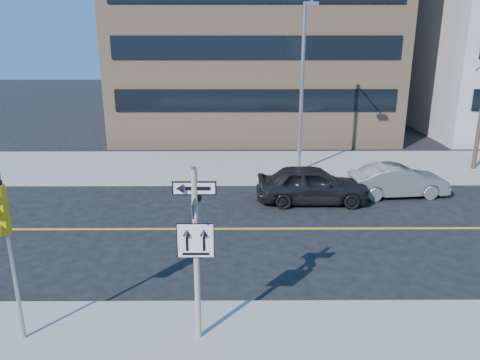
{
  "coord_description": "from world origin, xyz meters",
  "views": [
    {
      "loc": [
        0.89,
        -11.66,
        6.83
      ],
      "look_at": [
        0.99,
        4.0,
        1.87
      ],
      "focal_mm": 35.0,
      "sensor_mm": 36.0,
      "label": 1
    }
  ],
  "objects_px": {
    "parked_car_a": "(312,184)",
    "parked_car_b": "(398,181)",
    "traffic_signal": "(2,224)",
    "streetlight_a": "(303,78)",
    "sign_pole": "(196,246)"
  },
  "relations": [
    {
      "from": "traffic_signal",
      "to": "streetlight_a",
      "type": "relative_size",
      "value": 0.5
    },
    {
      "from": "parked_car_a",
      "to": "parked_car_b",
      "type": "xyz_separation_m",
      "value": [
        3.85,
        0.79,
        -0.1
      ]
    },
    {
      "from": "sign_pole",
      "to": "streetlight_a",
      "type": "relative_size",
      "value": 0.51
    },
    {
      "from": "parked_car_a",
      "to": "sign_pole",
      "type": "bearing_deg",
      "value": 157.32
    },
    {
      "from": "parked_car_a",
      "to": "parked_car_b",
      "type": "relative_size",
      "value": 1.11
    },
    {
      "from": "traffic_signal",
      "to": "streetlight_a",
      "type": "distance_m",
      "value": 15.72
    },
    {
      "from": "sign_pole",
      "to": "traffic_signal",
      "type": "relative_size",
      "value": 1.02
    },
    {
      "from": "traffic_signal",
      "to": "parked_car_a",
      "type": "relative_size",
      "value": 0.86
    },
    {
      "from": "parked_car_a",
      "to": "parked_car_b",
      "type": "bearing_deg",
      "value": -77.74
    },
    {
      "from": "traffic_signal",
      "to": "parked_car_b",
      "type": "height_order",
      "value": "traffic_signal"
    },
    {
      "from": "parked_car_a",
      "to": "streetlight_a",
      "type": "xyz_separation_m",
      "value": [
        -0.01,
        3.98,
        3.97
      ]
    },
    {
      "from": "sign_pole",
      "to": "parked_car_a",
      "type": "height_order",
      "value": "sign_pole"
    },
    {
      "from": "streetlight_a",
      "to": "parked_car_a",
      "type": "bearing_deg",
      "value": -89.79
    },
    {
      "from": "parked_car_b",
      "to": "streetlight_a",
      "type": "distance_m",
      "value": 6.46
    },
    {
      "from": "sign_pole",
      "to": "parked_car_b",
      "type": "bearing_deg",
      "value": 52.03
    }
  ]
}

